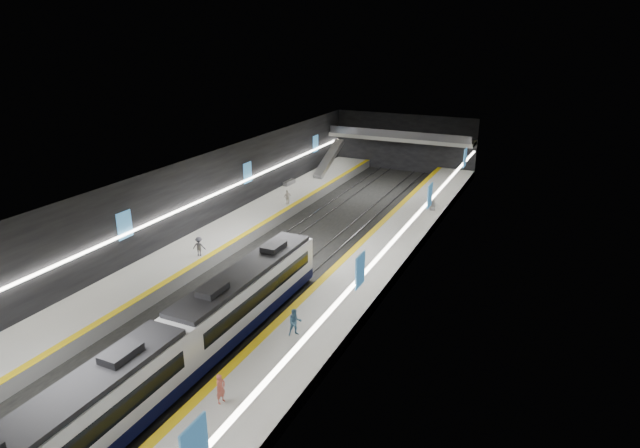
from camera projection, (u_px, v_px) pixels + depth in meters
The scene contains 24 objects.
ground at pixel (285, 261), 46.46m from camera, with size 70.00×70.00×0.00m, color black.
ceiling at pixel (283, 172), 43.71m from camera, with size 20.00×70.00×0.04m, color beige.
wall_left at pixel (189, 203), 49.06m from camera, with size 0.04×70.00×8.00m, color black.
wall_right at pixel (398, 236), 41.11m from camera, with size 0.04×70.00×8.00m, color black.
wall_back at pixel (404, 143), 74.86m from camera, with size 20.00×0.04×8.00m, color black.
platform_left at pixel (214, 242), 49.27m from camera, with size 5.00×70.00×1.00m, color slate.
tile_surface_left at pixel (213, 237), 49.10m from camera, with size 5.00×70.00×0.02m, color #A9A9A4.
tactile_strip_left at pixel (233, 241), 48.22m from camera, with size 0.60×70.00×0.02m, color #DDB40B.
platform_right at pixel (366, 272), 43.31m from camera, with size 5.00×70.00×1.00m, color slate.
tile_surface_right at pixel (366, 266), 43.14m from camera, with size 5.00×70.00×0.02m, color #A9A9A4.
tactile_strip_right at pixel (341, 261), 44.01m from camera, with size 0.60×70.00×0.02m, color #DDB40B.
rails at pixel (285, 261), 46.44m from camera, with size 6.52×70.00×0.12m.
train at pixel (175, 348), 29.91m from camera, with size 2.69×30.05×3.60m.
ad_posters at pixel (290, 209), 45.77m from camera, with size 19.94×53.50×2.20m.
cove_light_left at pixel (190, 205), 49.05m from camera, with size 0.25×68.60×0.12m, color white.
cove_light_right at pixel (396, 238), 41.26m from camera, with size 0.25×68.60×0.12m, color white.
mezzanine_bridge at pixel (400, 138), 72.74m from camera, with size 20.00×3.00×1.50m.
escalator at pixel (329, 159), 70.57m from camera, with size 1.20×8.00×0.60m, color #99999E.
bench_left_far at pixel (289, 183), 65.61m from camera, with size 0.57×2.04×0.50m, color #99999E.
bench_right_far at pixel (432, 206), 57.11m from camera, with size 0.57×2.04×0.50m, color #99999E.
passenger_right_a at pixel (221, 389), 27.14m from camera, with size 0.60×0.39×1.64m, color #C95B4B.
passenger_right_b at pixel (295, 323), 33.14m from camera, with size 0.86×0.67×1.78m, color teal.
passenger_left_a at pixel (287, 197), 58.05m from camera, with size 0.96×0.40×1.64m, color beige.
passenger_left_b at pixel (199, 247), 44.84m from camera, with size 1.08×0.62×1.68m, color #47454E.
Camera 1 is at (20.75, -37.23, 19.04)m, focal length 30.00 mm.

